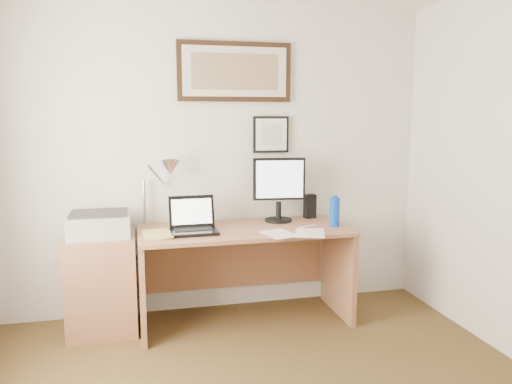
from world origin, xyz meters
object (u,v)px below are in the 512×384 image
object	(u,v)px
book	(143,236)
side_cabinet	(102,285)
laptop	(193,224)
desk	(242,255)
printer	(99,224)
water_bottle	(335,212)
lcd_monitor	(279,186)

from	to	relation	value
book	side_cabinet	bearing A→B (deg)	153.50
laptop	desk	bearing A→B (deg)	16.41
side_cabinet	printer	world-z (taller)	printer
printer	water_bottle	bearing A→B (deg)	-5.76
water_bottle	lcd_monitor	xyz separation A→B (m)	(-0.38, 0.26, 0.18)
desk	lcd_monitor	size ratio (longest dim) A/B	3.08
laptop	printer	distance (m)	0.68
water_bottle	book	distance (m)	1.47
side_cabinet	book	world-z (taller)	book
water_bottle	printer	xyz separation A→B (m)	(-1.77, 0.18, -0.04)
side_cabinet	book	xyz separation A→B (m)	(0.31, -0.15, 0.40)
water_bottle	book	bearing A→B (deg)	-179.50
water_bottle	printer	world-z (taller)	water_bottle
desk	laptop	world-z (taller)	laptop
printer	desk	bearing A→B (deg)	-0.14
water_bottle	desk	xyz separation A→B (m)	(-0.70, 0.18, -0.35)
printer	side_cabinet	bearing A→B (deg)	-91.06
water_bottle	laptop	size ratio (longest dim) A/B	0.65
side_cabinet	book	distance (m)	0.52
desk	printer	world-z (taller)	printer
desk	lcd_monitor	bearing A→B (deg)	15.05
side_cabinet	laptop	bearing A→B (deg)	-6.89
side_cabinet	desk	size ratio (longest dim) A/B	0.46
lcd_monitor	desk	bearing A→B (deg)	-164.95
laptop	lcd_monitor	xyz separation A→B (m)	(0.72, 0.20, 0.23)
printer	lcd_monitor	bearing A→B (deg)	3.47
printer	laptop	bearing A→B (deg)	-10.05
side_cabinet	book	size ratio (longest dim) A/B	2.67
lcd_monitor	water_bottle	bearing A→B (deg)	-34.90
desk	book	bearing A→B (deg)	-166.11
lcd_monitor	side_cabinet	bearing A→B (deg)	-174.99
laptop	book	bearing A→B (deg)	-168.91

